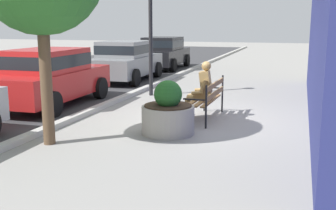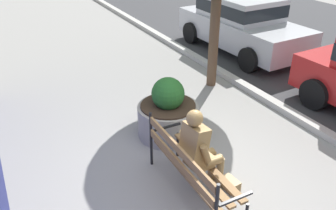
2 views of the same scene
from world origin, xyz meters
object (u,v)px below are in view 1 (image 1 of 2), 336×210
parked_car_grey (126,60)px  park_bench (208,97)px  concrete_planter (168,114)px  parked_car_black (164,52)px  parked_car_red (49,75)px  lamp_post (150,13)px  bronze_statue_seated (199,91)px

parked_car_grey → park_bench: bearing=-140.7°
concrete_planter → parked_car_black: (11.68, 3.99, 0.43)m
parked_car_black → parked_car_red: bearing=180.0°
park_bench → parked_car_red: parked_car_red is taller
lamp_post → parked_car_grey: bearing=36.4°
parked_car_grey → parked_car_black: (4.66, 0.00, 0.00)m
parked_car_black → lamp_post: size_ratio=1.06×
parked_car_black → lamp_post: (-7.46, -2.07, 1.71)m
parked_car_red → parked_car_grey: size_ratio=1.00×
park_bench → parked_car_grey: 7.10m
lamp_post → concrete_planter: bearing=-155.6°
bronze_statue_seated → parked_car_grey: parked_car_grey is taller
concrete_planter → parked_car_red: bearing=65.6°
parked_car_grey → lamp_post: (-2.81, -2.07, 1.71)m
concrete_planter → parked_car_red: (1.81, 3.99, 0.43)m
park_bench → parked_car_red: size_ratio=0.44×
bronze_statue_seated → lamp_post: size_ratio=0.35×
park_bench → lamp_post: (2.69, 2.42, 2.01)m
parked_car_red → lamp_post: lamp_post is taller
park_bench → lamp_post: size_ratio=0.46×
bronze_statue_seated → parked_car_grey: 6.96m
parked_car_black → lamp_post: bearing=-164.5°
parked_car_red → parked_car_black: bearing=0.0°
park_bench → parked_car_black: bearing=23.9°
bronze_statue_seated → park_bench: bearing=-90.6°
park_bench → concrete_planter: (-1.53, 0.50, -0.13)m
park_bench → parked_car_red: 4.51m
concrete_planter → parked_car_red: size_ratio=0.27×
parked_car_grey → concrete_planter: bearing=-150.4°
park_bench → concrete_planter: concrete_planter is taller
park_bench → concrete_planter: bearing=161.9°
concrete_planter → parked_car_red: parked_car_red is taller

